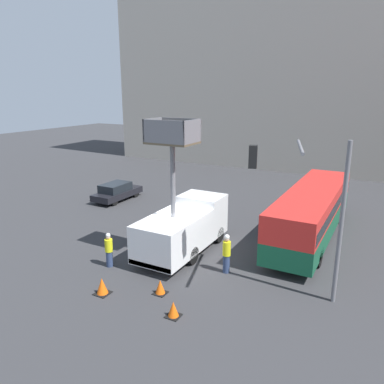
# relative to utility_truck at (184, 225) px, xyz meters

# --- Properties ---
(ground_plane) EXTENTS (120.00, 120.00, 0.00)m
(ground_plane) POSITION_rel_utility_truck_xyz_m (0.16, -0.39, -1.55)
(ground_plane) COLOR #333335
(building_backdrop_far) EXTENTS (44.00, 10.00, 20.99)m
(building_backdrop_far) POSITION_rel_utility_truck_xyz_m (0.16, 27.52, 8.95)
(building_backdrop_far) COLOR #BCB2A3
(building_backdrop_far) RESTS_ON ground_plane
(utility_truck) EXTENTS (2.41, 6.29, 7.10)m
(utility_truck) POSITION_rel_utility_truck_xyz_m (0.00, 0.00, 0.00)
(utility_truck) COLOR white
(utility_truck) RESTS_ON ground_plane
(city_bus) EXTENTS (2.55, 11.68, 2.93)m
(city_bus) POSITION_rel_utility_truck_xyz_m (5.52, 5.28, 0.19)
(city_bus) COLOR #145638
(city_bus) RESTS_ON ground_plane
(traffic_light_pole) EXTENTS (3.66, 3.41, 6.63)m
(traffic_light_pole) POSITION_rel_utility_truck_xyz_m (6.63, -1.61, 2.92)
(traffic_light_pole) COLOR slate
(traffic_light_pole) RESTS_ON ground_plane
(road_worker_near_truck) EXTENTS (0.38, 0.38, 1.75)m
(road_worker_near_truck) POSITION_rel_utility_truck_xyz_m (-2.36, -3.23, -0.68)
(road_worker_near_truck) COLOR navy
(road_worker_near_truck) RESTS_ON ground_plane
(road_worker_directing) EXTENTS (0.38, 0.38, 1.93)m
(road_worker_directing) POSITION_rel_utility_truck_xyz_m (2.93, -1.07, -0.57)
(road_worker_directing) COLOR navy
(road_worker_directing) RESTS_ON ground_plane
(traffic_cone_near_truck) EXTENTS (0.63, 0.63, 0.72)m
(traffic_cone_near_truck) POSITION_rel_utility_truck_xyz_m (-0.93, -5.37, -1.21)
(traffic_cone_near_truck) COLOR black
(traffic_cone_near_truck) RESTS_ON ground_plane
(traffic_cone_mid_road) EXTENTS (0.55, 0.55, 0.63)m
(traffic_cone_mid_road) POSITION_rel_utility_truck_xyz_m (2.59, -5.35, -1.25)
(traffic_cone_mid_road) COLOR black
(traffic_cone_mid_road) RESTS_ON ground_plane
(traffic_cone_far_side) EXTENTS (0.55, 0.55, 0.63)m
(traffic_cone_far_side) POSITION_rel_utility_truck_xyz_m (1.23, -4.18, -1.25)
(traffic_cone_far_side) COLOR black
(traffic_cone_far_side) RESTS_ON ground_plane
(parked_car_curbside) EXTENTS (1.77, 4.29, 1.38)m
(parked_car_curbside) POSITION_rel_utility_truck_xyz_m (-9.51, 6.00, -0.84)
(parked_car_curbside) COLOR black
(parked_car_curbside) RESTS_ON ground_plane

